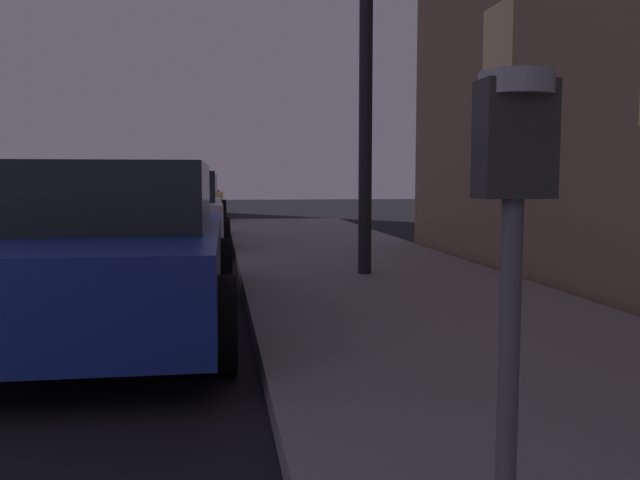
% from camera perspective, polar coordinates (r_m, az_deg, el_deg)
% --- Properties ---
extents(parking_meter, '(0.19, 0.19, 1.42)m').
position_cam_1_polar(parking_meter, '(1.76, 16.38, 2.64)').
color(parking_meter, '#59595B').
rests_on(parking_meter, sidewalk).
extents(car_blue, '(2.07, 4.54, 1.43)m').
position_cam_1_polar(car_blue, '(5.90, -17.44, -0.59)').
color(car_blue, navy).
rests_on(car_blue, ground).
extents(car_white, '(2.17, 4.39, 1.43)m').
position_cam_1_polar(car_white, '(12.36, -12.96, 2.45)').
color(car_white, silver).
rests_on(car_white, ground).
extents(car_yellow_cab, '(2.31, 4.36, 1.43)m').
position_cam_1_polar(car_yellow_cab, '(19.06, -11.54, 3.44)').
color(car_yellow_cab, gold).
rests_on(car_yellow_cab, ground).
extents(car_red, '(2.11, 4.36, 1.43)m').
position_cam_1_polar(car_red, '(25.31, -10.87, 3.91)').
color(car_red, maroon).
rests_on(car_red, ground).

